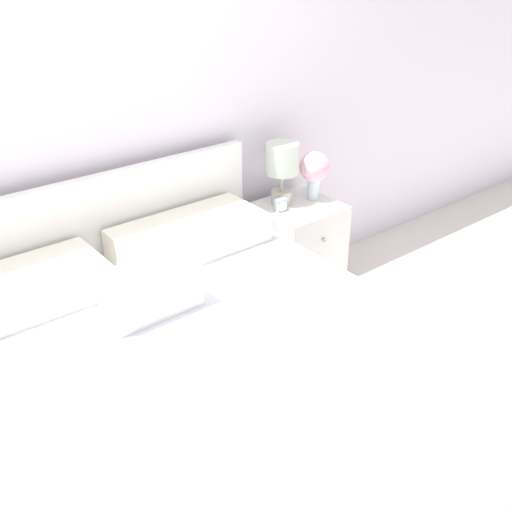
{
  "coord_description": "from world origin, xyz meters",
  "views": [
    {
      "loc": [
        -0.93,
        -2.48,
        1.95
      ],
      "look_at": [
        0.58,
        -0.57,
        0.62
      ],
      "focal_mm": 42.0,
      "sensor_mm": 36.0,
      "label": 1
    }
  ],
  "objects": [
    {
      "name": "ground_plane",
      "position": [
        0.0,
        0.0,
        0.0
      ],
      "size": [
        12.0,
        12.0,
        0.0
      ],
      "primitive_type": "plane",
      "color": "silver"
    },
    {
      "name": "wall_back",
      "position": [
        0.0,
        0.07,
        1.3
      ],
      "size": [
        8.0,
        0.06,
        2.6
      ],
      "color": "white",
      "rests_on": "ground_plane"
    },
    {
      "name": "bed",
      "position": [
        0.0,
        -0.97,
        0.31
      ],
      "size": [
        1.79,
        2.07,
        0.97
      ],
      "color": "white",
      "rests_on": "ground_plane"
    },
    {
      "name": "nightstand",
      "position": [
        1.16,
        -0.22,
        0.3
      ],
      "size": [
        0.43,
        0.43,
        0.6
      ],
      "color": "white",
      "rests_on": "ground_plane"
    },
    {
      "name": "table_lamp",
      "position": [
        1.1,
        -0.14,
        0.83
      ],
      "size": [
        0.18,
        0.18,
        0.35
      ],
      "color": "beige",
      "rests_on": "nightstand"
    },
    {
      "name": "flower_vase",
      "position": [
        1.28,
        -0.2,
        0.78
      ],
      "size": [
        0.17,
        0.17,
        0.28
      ],
      "color": "silver",
      "rests_on": "nightstand"
    },
    {
      "name": "alarm_clock",
      "position": [
        1.03,
        -0.22,
        0.64
      ],
      "size": [
        0.07,
        0.04,
        0.07
      ],
      "color": "silver",
      "rests_on": "nightstand"
    }
  ]
}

